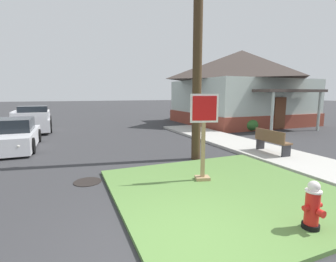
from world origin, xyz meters
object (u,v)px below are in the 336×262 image
(stop_sign, at_px, (203,139))
(pickup_truck_white, at_px, (33,120))
(parked_sedan_white, at_px, (12,136))
(street_bench, at_px, (272,140))
(manhole_cover, at_px, (88,182))
(fire_hydrant, at_px, (312,206))
(utility_pole, at_px, (198,25))

(stop_sign, xyz_separation_m, pickup_truck_white, (-5.07, 12.19, -0.52))
(parked_sedan_white, xyz_separation_m, street_bench, (9.02, -5.04, 0.04))
(parked_sedan_white, bearing_deg, manhole_cover, -64.39)
(fire_hydrant, xyz_separation_m, manhole_cover, (-3.19, 3.88, -0.45))
(parked_sedan_white, bearing_deg, utility_pole, -34.84)
(fire_hydrant, distance_m, parked_sedan_white, 10.84)
(street_bench, bearing_deg, fire_hydrant, -128.35)
(stop_sign, xyz_separation_m, street_bench, (3.74, 1.45, -0.55))
(parked_sedan_white, xyz_separation_m, pickup_truck_white, (0.21, 5.70, 0.08))
(utility_pole, bearing_deg, parked_sedan_white, 145.16)
(manhole_cover, bearing_deg, parked_sedan_white, 115.61)
(stop_sign, height_order, pickup_truck_white, stop_sign)
(manhole_cover, relative_size, pickup_truck_white, 0.13)
(manhole_cover, relative_size, utility_pole, 0.08)
(fire_hydrant, bearing_deg, street_bench, 51.65)
(fire_hydrant, relative_size, street_bench, 0.56)
(manhole_cover, height_order, utility_pole, utility_pole)
(fire_hydrant, distance_m, pickup_truck_white, 15.89)
(street_bench, bearing_deg, manhole_cover, -177.61)
(stop_sign, distance_m, manhole_cover, 3.19)
(stop_sign, height_order, utility_pole, utility_pole)
(fire_hydrant, height_order, pickup_truck_white, pickup_truck_white)
(manhole_cover, relative_size, street_bench, 0.48)
(stop_sign, relative_size, manhole_cover, 3.13)
(pickup_truck_white, distance_m, utility_pole, 12.35)
(fire_hydrant, bearing_deg, pickup_truck_white, 110.37)
(utility_pole, bearing_deg, manhole_cover, -165.56)
(pickup_truck_white, bearing_deg, utility_pole, -58.98)
(pickup_truck_white, bearing_deg, street_bench, -50.64)
(street_bench, xyz_separation_m, utility_pole, (-2.76, 0.69, 3.89))
(street_bench, bearing_deg, utility_pole, 166.06)
(fire_hydrant, distance_m, utility_pole, 6.30)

